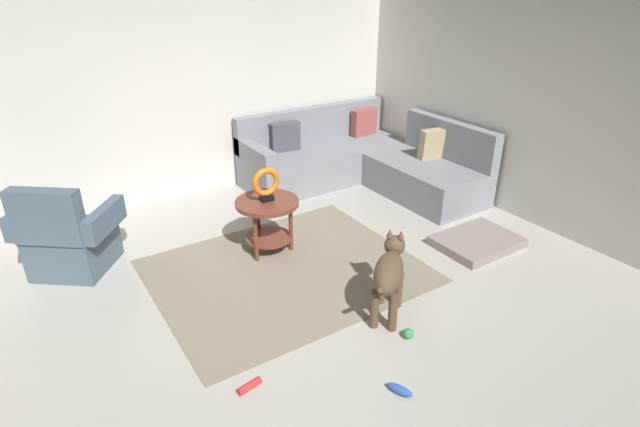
% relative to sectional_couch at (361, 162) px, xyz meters
% --- Properties ---
extents(ground_plane, '(6.00, 6.00, 0.10)m').
position_rel_sectional_couch_xyz_m(ground_plane, '(-1.99, -2.01, -0.34)').
color(ground_plane, '#B7B2A8').
extents(wall_back, '(6.00, 0.12, 2.70)m').
position_rel_sectional_couch_xyz_m(wall_back, '(-1.99, 0.93, 1.06)').
color(wall_back, silver).
rests_on(wall_back, ground_plane).
extents(wall_right, '(0.12, 6.00, 2.70)m').
position_rel_sectional_couch_xyz_m(wall_right, '(0.95, -2.01, 1.06)').
color(wall_right, silver).
rests_on(wall_right, ground_plane).
extents(area_rug, '(2.30, 1.90, 0.01)m').
position_rel_sectional_couch_xyz_m(area_rug, '(-1.84, -1.31, -0.29)').
color(area_rug, gray).
rests_on(area_rug, ground_plane).
extents(sectional_couch, '(2.20, 2.25, 0.88)m').
position_rel_sectional_couch_xyz_m(sectional_couch, '(0.00, 0.00, 0.00)').
color(sectional_couch, gray).
rests_on(sectional_couch, ground_plane).
extents(armchair, '(1.00, 0.97, 0.88)m').
position_rel_sectional_couch_xyz_m(armchair, '(-3.45, -0.24, 0.03)').
color(armchair, '#4C6070').
rests_on(armchair, ground_plane).
extents(side_table, '(0.60, 0.60, 0.54)m').
position_rel_sectional_couch_xyz_m(side_table, '(-1.80, -0.90, 0.12)').
color(side_table, brown).
rests_on(side_table, ground_plane).
extents(torus_sculpture, '(0.28, 0.08, 0.33)m').
position_rel_sectional_couch_xyz_m(torus_sculpture, '(-1.80, -0.90, 0.42)').
color(torus_sculpture, black).
rests_on(torus_sculpture, side_table).
extents(dog_bed_mat, '(0.80, 0.60, 0.09)m').
position_rel_sectional_couch_xyz_m(dog_bed_mat, '(-0.01, -1.93, -0.25)').
color(dog_bed_mat, gray).
rests_on(dog_bed_mat, ground_plane).
extents(dog, '(0.67, 0.60, 0.63)m').
position_rel_sectional_couch_xyz_m(dog, '(-1.47, -2.28, 0.09)').
color(dog, brown).
rests_on(dog, ground_plane).
extents(dog_toy_ball, '(0.08, 0.08, 0.08)m').
position_rel_sectional_couch_xyz_m(dog_toy_ball, '(-1.53, -2.61, -0.25)').
color(dog_toy_ball, green).
rests_on(dog_toy_ball, ground_plane).
extents(dog_toy_rope, '(0.18, 0.08, 0.05)m').
position_rel_sectional_couch_xyz_m(dog_toy_rope, '(-2.75, -2.42, -0.27)').
color(dog_toy_rope, red).
rests_on(dog_toy_rope, ground_plane).
extents(dog_toy_bone, '(0.12, 0.19, 0.06)m').
position_rel_sectional_couch_xyz_m(dog_toy_bone, '(-1.95, -2.99, -0.26)').
color(dog_toy_bone, blue).
rests_on(dog_toy_bone, ground_plane).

